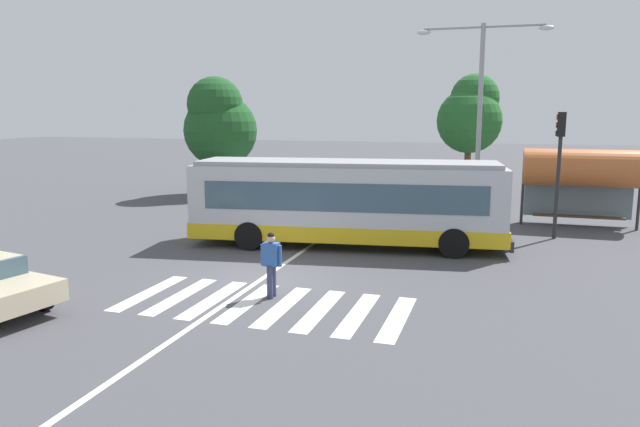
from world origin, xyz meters
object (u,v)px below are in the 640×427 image
parked_car_silver (253,186)px  parked_car_blue (401,192)px  parked_car_red (349,191)px  background_tree_left (219,123)px  city_transit_bus (347,202)px  parked_car_charcoal (304,187)px  bus_stop_shelter (581,169)px  traffic_light_far_corner (559,155)px  twin_arm_street_lamp (480,101)px  pedestrian_crossing_street (271,261)px  background_tree_right (471,114)px  parked_car_champagne (457,193)px

parked_car_silver → parked_car_blue: (8.09, 0.20, 0.00)m
parked_car_red → background_tree_left: bearing=168.7°
city_transit_bus → background_tree_left: 15.11m
parked_car_charcoal → bus_stop_shelter: bus_stop_shelter is taller
traffic_light_far_corner → twin_arm_street_lamp: bearing=146.8°
pedestrian_crossing_street → bus_stop_shelter: size_ratio=0.37×
parked_car_charcoal → parked_car_blue: size_ratio=1.00×
city_transit_bus → traffic_light_far_corner: 8.19m
parked_car_silver → parked_car_red: 5.43m
parked_car_silver → background_tree_left: bearing=151.1°
traffic_light_far_corner → background_tree_right: (-3.87, 10.86, 1.44)m
parked_car_charcoal → background_tree_right: (8.26, 4.77, 3.86)m
parked_car_silver → bus_stop_shelter: (16.05, -2.90, 1.65)m
parked_car_charcoal → twin_arm_street_lamp: 10.94m
city_transit_bus → parked_car_charcoal: 10.85m
twin_arm_street_lamp → background_tree_right: bearing=95.5°
city_transit_bus → twin_arm_street_lamp: size_ratio=1.37×
traffic_light_far_corner → pedestrian_crossing_street: bearing=-127.2°
traffic_light_far_corner → background_tree_left: bearing=157.9°
traffic_light_far_corner → twin_arm_street_lamp: 4.13m
parked_car_blue → twin_arm_street_lamp: size_ratio=0.55×
bus_stop_shelter → pedestrian_crossing_street: bearing=-124.3°
parked_car_red → parked_car_charcoal: bearing=167.7°
pedestrian_crossing_street → twin_arm_street_lamp: size_ratio=0.21×
city_transit_bus → traffic_light_far_corner: bearing=26.2°
pedestrian_crossing_street → traffic_light_far_corner: (7.53, 9.93, 2.22)m
parked_car_silver → background_tree_left: size_ratio=0.69×
background_tree_left → background_tree_right: (13.72, 3.73, 0.49)m
background_tree_left → background_tree_right: bearing=15.2°
parked_car_champagne → pedestrian_crossing_street: bearing=-101.9°
parked_car_blue → parked_car_champagne: 2.74m
parked_car_champagne → parked_car_silver: bearing=-177.2°
city_transit_bus → bus_stop_shelter: bearing=37.2°
parked_car_silver → traffic_light_far_corner: bearing=-20.8°
parked_car_silver → background_tree_right: 12.82m
parked_car_silver → parked_car_red: same height
parked_car_silver → parked_car_blue: size_ratio=1.02×
pedestrian_crossing_street → parked_car_silver: (-7.41, 15.59, -0.20)m
parked_car_red → traffic_light_far_corner: size_ratio=0.98×
pedestrian_crossing_street → parked_car_silver: bearing=115.4°
parked_car_champagne → background_tree_right: bearing=86.9°
city_transit_bus → parked_car_blue: size_ratio=2.48×
background_tree_left → city_transit_bus: bearing=-45.8°
parked_car_red → background_tree_right: 8.67m
traffic_light_far_corner → background_tree_left: (-17.59, 7.13, 0.94)m
pedestrian_crossing_street → background_tree_left: background_tree_left is taller
parked_car_red → twin_arm_street_lamp: size_ratio=0.56×
pedestrian_crossing_street → city_transit_bus: bearing=87.1°
city_transit_bus → parked_car_charcoal: bearing=117.0°
parked_car_red → twin_arm_street_lamp: bearing=-28.6°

